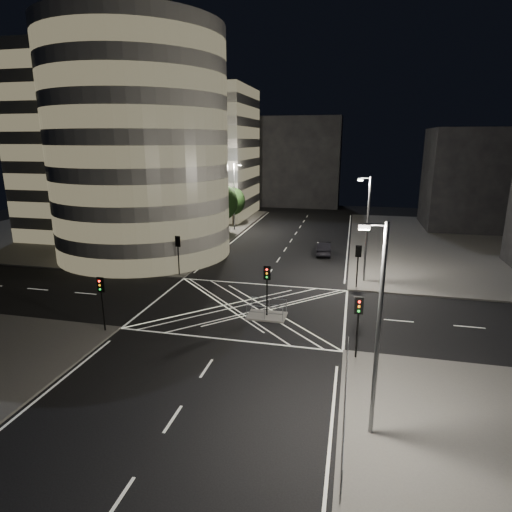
% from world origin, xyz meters
% --- Properties ---
extents(ground, '(120.00, 120.00, 0.00)m').
position_xyz_m(ground, '(0.00, 0.00, 0.00)').
color(ground, black).
rests_on(ground, ground).
extents(sidewalk_far_left, '(42.00, 42.00, 0.15)m').
position_xyz_m(sidewalk_far_left, '(-29.00, 27.00, 0.07)').
color(sidewalk_far_left, '#5A5855').
rests_on(sidewalk_far_left, ground).
extents(central_island, '(3.00, 2.00, 0.15)m').
position_xyz_m(central_island, '(2.00, -1.50, 0.07)').
color(central_island, slate).
rests_on(central_island, ground).
extents(office_tower_curved, '(30.00, 29.00, 27.20)m').
position_xyz_m(office_tower_curved, '(-20.74, 18.74, 12.65)').
color(office_tower_curved, gray).
rests_on(office_tower_curved, sidewalk_far_left).
extents(office_block_rear, '(24.00, 16.00, 22.00)m').
position_xyz_m(office_block_rear, '(-22.00, 42.00, 11.15)').
color(office_block_rear, gray).
rests_on(office_block_rear, sidewalk_far_left).
extents(building_right_far, '(14.00, 12.00, 15.00)m').
position_xyz_m(building_right_far, '(26.00, 40.00, 7.65)').
color(building_right_far, black).
rests_on(building_right_far, sidewalk_far_right).
extents(building_far_end, '(18.00, 8.00, 18.00)m').
position_xyz_m(building_far_end, '(-4.00, 58.00, 9.00)').
color(building_far_end, black).
rests_on(building_far_end, ground).
extents(tree_a, '(4.79, 4.79, 7.41)m').
position_xyz_m(tree_a, '(-10.50, 9.00, 4.80)').
color(tree_a, black).
rests_on(tree_a, sidewalk_far_left).
extents(tree_b, '(4.84, 4.84, 7.27)m').
position_xyz_m(tree_b, '(-10.50, 15.00, 4.63)').
color(tree_b, black).
rests_on(tree_b, sidewalk_far_left).
extents(tree_c, '(4.69, 4.69, 7.39)m').
position_xyz_m(tree_c, '(-10.50, 21.00, 4.84)').
color(tree_c, black).
rests_on(tree_c, sidewalk_far_left).
extents(tree_d, '(4.63, 4.63, 7.25)m').
position_xyz_m(tree_d, '(-10.50, 27.00, 4.73)').
color(tree_d, black).
rests_on(tree_d, sidewalk_far_left).
extents(tree_e, '(3.80, 3.80, 6.08)m').
position_xyz_m(tree_e, '(-10.50, 33.00, 4.04)').
color(tree_e, black).
rests_on(tree_e, sidewalk_far_left).
extents(traffic_signal_fl, '(0.55, 0.22, 4.00)m').
position_xyz_m(traffic_signal_fl, '(-8.80, 6.80, 2.91)').
color(traffic_signal_fl, black).
rests_on(traffic_signal_fl, sidewalk_far_left).
extents(traffic_signal_nl, '(0.55, 0.22, 4.00)m').
position_xyz_m(traffic_signal_nl, '(-8.80, -6.80, 2.91)').
color(traffic_signal_nl, black).
rests_on(traffic_signal_nl, sidewalk_near_left).
extents(traffic_signal_fr, '(0.55, 0.22, 4.00)m').
position_xyz_m(traffic_signal_fr, '(8.80, 6.80, 2.91)').
color(traffic_signal_fr, black).
rests_on(traffic_signal_fr, sidewalk_far_right).
extents(traffic_signal_nr, '(0.55, 0.22, 4.00)m').
position_xyz_m(traffic_signal_nr, '(8.80, -6.80, 2.91)').
color(traffic_signal_nr, black).
rests_on(traffic_signal_nr, sidewalk_near_right).
extents(traffic_signal_island, '(0.55, 0.22, 4.00)m').
position_xyz_m(traffic_signal_island, '(2.00, -1.50, 2.91)').
color(traffic_signal_island, black).
rests_on(traffic_signal_island, central_island).
extents(street_lamp_left_near, '(1.25, 0.25, 10.00)m').
position_xyz_m(street_lamp_left_near, '(-9.44, 12.00, 5.54)').
color(street_lamp_left_near, slate).
rests_on(street_lamp_left_near, sidewalk_far_left).
extents(street_lamp_left_far, '(1.25, 0.25, 10.00)m').
position_xyz_m(street_lamp_left_far, '(-9.44, 30.00, 5.54)').
color(street_lamp_left_far, slate).
rests_on(street_lamp_left_far, sidewalk_far_left).
extents(street_lamp_right_far, '(1.25, 0.25, 10.00)m').
position_xyz_m(street_lamp_right_far, '(9.44, 9.00, 5.54)').
color(street_lamp_right_far, slate).
rests_on(street_lamp_right_far, sidewalk_far_right).
extents(street_lamp_right_near, '(1.25, 0.25, 10.00)m').
position_xyz_m(street_lamp_right_near, '(9.44, -14.00, 5.54)').
color(street_lamp_right_near, slate).
rests_on(street_lamp_right_near, sidewalk_near_right).
extents(railing_near_right, '(0.06, 11.70, 1.10)m').
position_xyz_m(railing_near_right, '(8.30, -12.15, 0.70)').
color(railing_near_right, slate).
rests_on(railing_near_right, sidewalk_near_right).
extents(railing_island_south, '(2.80, 0.06, 1.10)m').
position_xyz_m(railing_island_south, '(2.00, -2.40, 0.70)').
color(railing_island_south, slate).
rests_on(railing_island_south, central_island).
extents(railing_island_north, '(2.80, 0.06, 1.10)m').
position_xyz_m(railing_island_north, '(2.00, -0.60, 0.70)').
color(railing_island_north, slate).
rests_on(railing_island_north, central_island).
extents(sedan, '(2.06, 4.90, 1.57)m').
position_xyz_m(sedan, '(4.88, 18.58, 0.79)').
color(sedan, black).
rests_on(sedan, ground).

